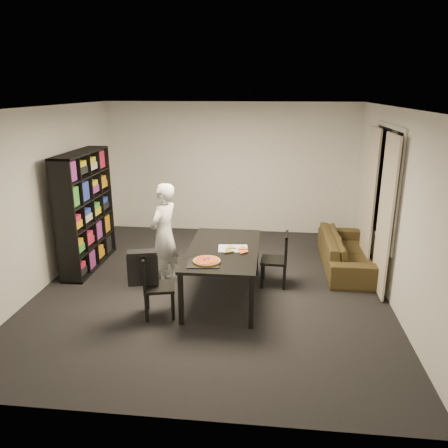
# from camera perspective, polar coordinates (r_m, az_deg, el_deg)

# --- Properties ---
(room) EXTENTS (5.01, 5.51, 2.61)m
(room) POSITION_cam_1_polar(r_m,az_deg,el_deg) (6.16, -1.55, 2.81)
(room) COLOR black
(room) RESTS_ON ground
(window_pane) EXTENTS (0.02, 1.40, 1.60)m
(window_pane) POSITION_cam_1_polar(r_m,az_deg,el_deg) (6.85, 20.31, 4.94)
(window_pane) COLOR black
(window_pane) RESTS_ON room
(window_frame) EXTENTS (0.03, 1.52, 1.72)m
(window_frame) POSITION_cam_1_polar(r_m,az_deg,el_deg) (6.85, 20.27, 4.94)
(window_frame) COLOR white
(window_frame) RESTS_ON room
(curtain_left) EXTENTS (0.03, 0.70, 2.25)m
(curtain_left) POSITION_cam_1_polar(r_m,az_deg,el_deg) (6.42, 20.31, 0.93)
(curtain_left) COLOR beige
(curtain_left) RESTS_ON room
(curtain_right) EXTENTS (0.03, 0.70, 2.25)m
(curtain_right) POSITION_cam_1_polar(r_m,az_deg,el_deg) (7.40, 18.48, 3.19)
(curtain_right) COLOR beige
(curtain_right) RESTS_ON room
(bookshelf) EXTENTS (0.35, 1.50, 1.90)m
(bookshelf) POSITION_cam_1_polar(r_m,az_deg,el_deg) (7.40, -17.65, 1.67)
(bookshelf) COLOR black
(bookshelf) RESTS_ON room
(dining_table) EXTENTS (0.97, 1.75, 0.73)m
(dining_table) POSITION_cam_1_polar(r_m,az_deg,el_deg) (6.06, -0.10, -3.78)
(dining_table) COLOR black
(dining_table) RESTS_ON room
(chair_left) EXTENTS (0.47, 0.47, 0.83)m
(chair_left) POSITION_cam_1_polar(r_m,az_deg,el_deg) (5.71, -9.31, -7.44)
(chair_left) COLOR black
(chair_left) RESTS_ON room
(chair_right) EXTENTS (0.40, 0.40, 0.82)m
(chair_right) POSITION_cam_1_polar(r_m,az_deg,el_deg) (6.53, 7.27, -4.15)
(chair_right) COLOR black
(chair_right) RESTS_ON room
(draped_jacket) EXTENTS (0.40, 0.25, 0.46)m
(draped_jacket) POSITION_cam_1_polar(r_m,az_deg,el_deg) (5.63, -10.57, -5.50)
(draped_jacket) COLOR black
(draped_jacket) RESTS_ON chair_left
(person) EXTENTS (0.55, 0.66, 1.54)m
(person) POSITION_cam_1_polar(r_m,az_deg,el_deg) (6.52, -7.84, -1.37)
(person) COLOR white
(person) RESTS_ON room
(baking_tray) EXTENTS (0.43, 0.36, 0.01)m
(baking_tray) POSITION_cam_1_polar(r_m,az_deg,el_deg) (5.52, -2.72, -5.16)
(baking_tray) COLOR black
(baking_tray) RESTS_ON dining_table
(pepperoni_pizza) EXTENTS (0.35, 0.35, 0.03)m
(pepperoni_pizza) POSITION_cam_1_polar(r_m,az_deg,el_deg) (5.55, -2.27, -4.83)
(pepperoni_pizza) COLOR #AF8133
(pepperoni_pizza) RESTS_ON dining_table
(kitchen_towel) EXTENTS (0.43, 0.33, 0.01)m
(kitchen_towel) POSITION_cam_1_polar(r_m,az_deg,el_deg) (6.02, 1.17, -3.22)
(kitchen_towel) COLOR white
(kitchen_towel) RESTS_ON dining_table
(pizza_slices) EXTENTS (0.44, 0.39, 0.01)m
(pizza_slices) POSITION_cam_1_polar(r_m,az_deg,el_deg) (5.95, 1.56, -3.38)
(pizza_slices) COLOR #C1743C
(pizza_slices) RESTS_ON dining_table
(sofa) EXTENTS (0.74, 1.90, 0.56)m
(sofa) POSITION_cam_1_polar(r_m,az_deg,el_deg) (7.46, 15.72, -3.48)
(sofa) COLOR #392C17
(sofa) RESTS_ON room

